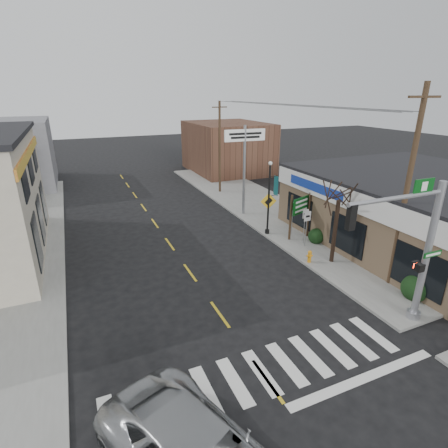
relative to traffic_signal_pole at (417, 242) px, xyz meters
name	(u,v)px	position (x,y,z in m)	size (l,w,h in m)	color
ground	(267,381)	(-6.49, -0.43, -3.68)	(140.00, 140.00, 0.00)	black
sidewalk_right	(284,218)	(2.51, 12.57, -3.61)	(6.00, 38.00, 0.13)	slate
sidewalk_left	(6,263)	(-15.49, 12.57, -3.61)	(6.00, 38.00, 0.13)	slate
center_line	(190,272)	(-6.49, 7.57, -3.67)	(0.12, 56.00, 0.01)	gold
crosswalk	(261,372)	(-6.49, -0.03, -3.67)	(11.00, 2.20, 0.01)	silver
thrift_store	(425,212)	(8.01, 5.57, -1.68)	(12.00, 14.00, 4.00)	brown
bldg_distant_right	(227,147)	(5.51, 29.57, -0.88)	(8.00, 10.00, 5.60)	#543526
bldg_distant_left	(1,155)	(-17.49, 31.57, -0.48)	(9.00, 10.00, 6.40)	slate
traffic_signal_pole	(417,242)	(0.00, 0.00, 0.00)	(4.70, 0.38, 5.96)	#93949B
guide_sign	(301,210)	(1.25, 8.93, -1.67)	(1.67, 0.14, 2.92)	#43301F
fire_hydrant	(310,256)	(-0.19, 5.85, -3.17)	(0.22, 0.22, 0.70)	#C37912
ped_crossing_sign	(268,206)	(-0.19, 10.42, -1.67)	(1.06, 0.08, 2.74)	gray
lamp_post	(270,193)	(-0.13, 10.40, -0.78)	(0.62, 0.49, 4.77)	black
dance_center_sign	(245,148)	(0.17, 14.63, 1.41)	(3.09, 0.19, 6.57)	gray
bare_tree	(340,188)	(1.01, 5.46, 0.59)	(2.63, 2.63, 5.26)	black
shrub_front	(415,288)	(2.05, 1.06, -3.09)	(1.23, 1.23, 0.92)	#153612
shrub_back	(316,236)	(1.87, 7.95, -3.17)	(1.01, 1.01, 0.75)	black
utility_pole_near	(407,190)	(2.08, 2.48, 1.15)	(1.59, 0.24, 9.17)	#473723
utility_pole_far	(220,147)	(1.01, 21.20, 0.57)	(1.40, 0.21, 8.03)	#3A2A19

